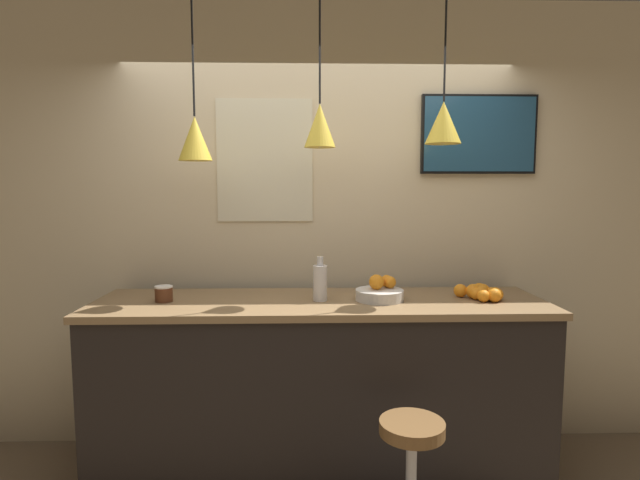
{
  "coord_description": "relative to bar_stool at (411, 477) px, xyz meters",
  "views": [
    {
      "loc": [
        -0.08,
        -2.15,
        1.71
      ],
      "look_at": [
        0.0,
        0.69,
        1.41
      ],
      "focal_mm": 28.0,
      "sensor_mm": 36.0,
      "label": 1
    }
  ],
  "objects": [
    {
      "name": "back_wall",
      "position": [
        -0.4,
        1.13,
        1.08
      ],
      "size": [
        8.0,
        0.06,
        2.9
      ],
      "color": "beige",
      "rests_on": "ground_plane"
    },
    {
      "name": "service_counter",
      "position": [
        -0.4,
        0.66,
        0.16
      ],
      "size": [
        2.6,
        0.71,
        1.06
      ],
      "color": "black",
      "rests_on": "ground_plane"
    },
    {
      "name": "bar_stool",
      "position": [
        0.0,
        0.0,
        0.0
      ],
      "size": [
        0.43,
        0.43,
        0.64
      ],
      "color": "#B7B7BC",
      "rests_on": "ground_plane"
    },
    {
      "name": "fruit_bowl",
      "position": [
        -0.06,
        0.66,
        0.74
      ],
      "size": [
        0.28,
        0.28,
        0.15
      ],
      "color": "beige",
      "rests_on": "service_counter"
    },
    {
      "name": "orange_pile",
      "position": [
        0.54,
        0.66,
        0.73
      ],
      "size": [
        0.26,
        0.21,
        0.09
      ],
      "color": "orange",
      "rests_on": "service_counter"
    },
    {
      "name": "juice_bottle",
      "position": [
        -0.4,
        0.65,
        0.8
      ],
      "size": [
        0.08,
        0.08,
        0.26
      ],
      "color": "silver",
      "rests_on": "service_counter"
    },
    {
      "name": "spread_jar",
      "position": [
        -1.3,
        0.65,
        0.73
      ],
      "size": [
        0.1,
        0.1,
        0.09
      ],
      "color": "#562D19",
      "rests_on": "service_counter"
    },
    {
      "name": "pendant_lamp_left",
      "position": [
        -1.11,
        0.7,
        1.62
      ],
      "size": [
        0.19,
        0.19,
        0.94
      ],
      "color": "black"
    },
    {
      "name": "pendant_lamp_middle",
      "position": [
        -0.4,
        0.7,
        1.69
      ],
      "size": [
        0.18,
        0.18,
        0.86
      ],
      "color": "black"
    },
    {
      "name": "pendant_lamp_right",
      "position": [
        0.3,
        0.7,
        1.71
      ],
      "size": [
        0.21,
        0.21,
        0.84
      ],
      "color": "black"
    },
    {
      "name": "mounted_tv",
      "position": [
        0.64,
        1.07,
        1.68
      ],
      "size": [
        0.75,
        0.04,
        0.51
      ],
      "color": "black"
    },
    {
      "name": "wall_poster",
      "position": [
        -0.75,
        1.09,
        1.51
      ],
      "size": [
        0.62,
        0.01,
        0.79
      ],
      "color": "beige"
    }
  ]
}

